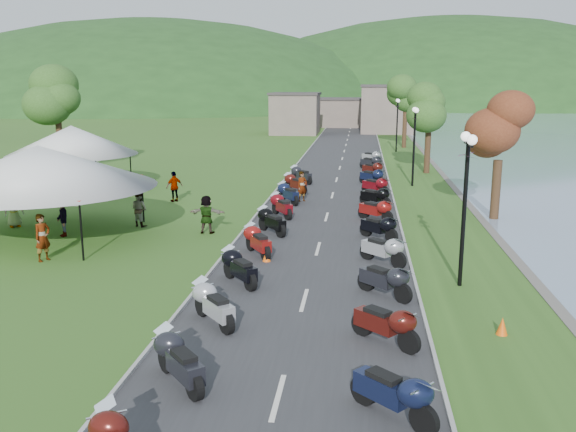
{
  "coord_description": "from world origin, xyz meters",
  "views": [
    {
      "loc": [
        1.64,
        -1.81,
        6.63
      ],
      "look_at": [
        -1.25,
        22.2,
        1.3
      ],
      "focal_mm": 38.0,
      "sensor_mm": 36.0,
      "label": 1
    }
  ],
  "objects_px": {
    "pedestrian_c": "(63,236)",
    "pedestrian_b": "(140,226)",
    "vendor_tent_main": "(42,192)",
    "pedestrian_a": "(45,261)"
  },
  "relations": [
    {
      "from": "pedestrian_c",
      "to": "pedestrian_b",
      "type": "bearing_deg",
      "value": 91.03
    },
    {
      "from": "vendor_tent_main",
      "to": "pedestrian_b",
      "type": "bearing_deg",
      "value": 34.87
    },
    {
      "from": "vendor_tent_main",
      "to": "pedestrian_c",
      "type": "height_order",
      "value": "vendor_tent_main"
    },
    {
      "from": "pedestrian_a",
      "to": "pedestrian_c",
      "type": "bearing_deg",
      "value": 40.61
    },
    {
      "from": "pedestrian_c",
      "to": "vendor_tent_main",
      "type": "bearing_deg",
      "value": -119.4
    },
    {
      "from": "pedestrian_c",
      "to": "pedestrian_a",
      "type": "bearing_deg",
      "value": -22.25
    },
    {
      "from": "pedestrian_b",
      "to": "pedestrian_a",
      "type": "bearing_deg",
      "value": 99.22
    },
    {
      "from": "vendor_tent_main",
      "to": "pedestrian_b",
      "type": "relative_size",
      "value": 4.0
    },
    {
      "from": "pedestrian_b",
      "to": "pedestrian_c",
      "type": "bearing_deg",
      "value": 64.41
    },
    {
      "from": "vendor_tent_main",
      "to": "pedestrian_a",
      "type": "xyz_separation_m",
      "value": [
        1.84,
        -3.51,
        -2.0
      ]
    }
  ]
}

